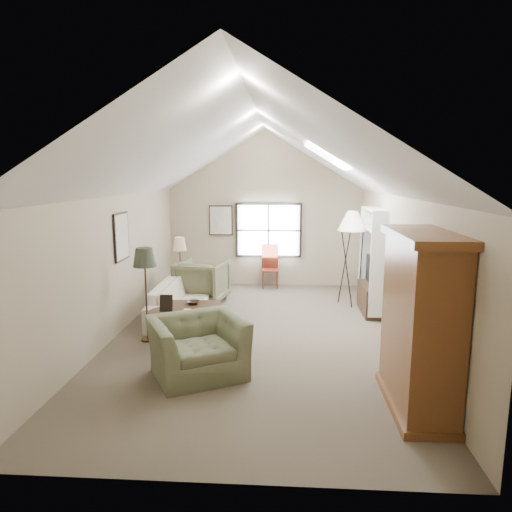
# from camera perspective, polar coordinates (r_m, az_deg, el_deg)

# --- Properties ---
(room_shell) EXTENTS (5.01, 8.01, 4.00)m
(room_shell) POSITION_cam_1_polar(r_m,az_deg,el_deg) (7.85, -0.19, 12.59)
(room_shell) COLOR brown
(room_shell) RESTS_ON ground
(window) EXTENTS (1.72, 0.08, 1.42)m
(window) POSITION_cam_1_polar(r_m,az_deg,el_deg) (11.87, 1.58, 3.23)
(window) COLOR black
(window) RESTS_ON room_shell
(skylight) EXTENTS (0.80, 1.20, 0.52)m
(skylight) POSITION_cam_1_polar(r_m,az_deg,el_deg) (8.76, 8.93, 12.28)
(skylight) COLOR white
(skylight) RESTS_ON room_shell
(wall_art) EXTENTS (1.97, 3.71, 0.88)m
(wall_art) POSITION_cam_1_polar(r_m,az_deg,el_deg) (10.12, -10.14, 3.47)
(wall_art) COLOR black
(wall_art) RESTS_ON room_shell
(armoire) EXTENTS (0.60, 1.50, 2.20)m
(armoire) POSITION_cam_1_polar(r_m,az_deg,el_deg) (5.94, 19.85, -7.82)
(armoire) COLOR brown
(armoire) RESTS_ON ground
(tv_alcove) EXTENTS (0.32, 1.30, 2.10)m
(tv_alcove) POSITION_cam_1_polar(r_m,az_deg,el_deg) (9.75, 14.33, -0.37)
(tv_alcove) COLOR white
(tv_alcove) RESTS_ON ground
(media_console) EXTENTS (0.34, 1.18, 0.60)m
(media_console) POSITION_cam_1_polar(r_m,az_deg,el_deg) (9.93, 14.00, -5.20)
(media_console) COLOR #382316
(media_console) RESTS_ON ground
(tv_panel) EXTENTS (0.05, 0.90, 0.55)m
(tv_panel) POSITION_cam_1_polar(r_m,az_deg,el_deg) (9.79, 14.15, -1.69)
(tv_panel) COLOR black
(tv_panel) RESTS_ON media_console
(sofa) EXTENTS (0.95, 2.41, 0.70)m
(sofa) POSITION_cam_1_polar(r_m,az_deg,el_deg) (9.48, -9.22, -5.43)
(sofa) COLOR white
(sofa) RESTS_ON ground
(armchair_near) EXTENTS (1.67, 1.60, 0.84)m
(armchair_near) POSITION_cam_1_polar(r_m,az_deg,el_deg) (6.77, -7.31, -11.18)
(armchair_near) COLOR #636C4C
(armchair_near) RESTS_ON ground
(armchair_far) EXTENTS (1.22, 1.25, 0.97)m
(armchair_far) POSITION_cam_1_polar(r_m,az_deg,el_deg) (10.43, -6.74, -3.19)
(armchair_far) COLOR #6C6D4C
(armchair_far) RESTS_ON ground
(coffee_table) EXTENTS (0.99, 0.57, 0.50)m
(coffee_table) POSITION_cam_1_polar(r_m,az_deg,el_deg) (8.69, -7.76, -7.53)
(coffee_table) COLOR #3C2718
(coffee_table) RESTS_ON ground
(bowl) EXTENTS (0.24, 0.24, 0.06)m
(bowl) POSITION_cam_1_polar(r_m,az_deg,el_deg) (8.61, -7.80, -5.77)
(bowl) COLOR #341E15
(bowl) RESTS_ON coffee_table
(side_table) EXTENTS (0.61, 0.61, 0.60)m
(side_table) POSITION_cam_1_polar(r_m,az_deg,el_deg) (7.98, -11.06, -8.83)
(side_table) COLOR #392217
(side_table) RESTS_ON ground
(side_chair) EXTENTS (0.45, 0.45, 1.09)m
(side_chair) POSITION_cam_1_polar(r_m,az_deg,el_deg) (11.76, 1.79, -1.30)
(side_chair) COLOR maroon
(side_chair) RESTS_ON ground
(tripod_lamp) EXTENTS (0.63, 0.63, 2.14)m
(tripod_lamp) POSITION_cam_1_polar(r_m,az_deg,el_deg) (10.26, 11.79, -0.21)
(tripod_lamp) COLOR white
(tripod_lamp) RESTS_ON ground
(dark_lamp) EXTENTS (0.40, 0.40, 1.68)m
(dark_lamp) POSITION_cam_1_polar(r_m,az_deg,el_deg) (8.12, -13.57, -4.64)
(dark_lamp) COLOR #262B1E
(dark_lamp) RESTS_ON ground
(tan_lamp) EXTENTS (0.30, 0.30, 1.51)m
(tan_lamp) POSITION_cam_1_polar(r_m,az_deg,el_deg) (10.59, -9.43, -1.56)
(tan_lamp) COLOR tan
(tan_lamp) RESTS_ON ground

